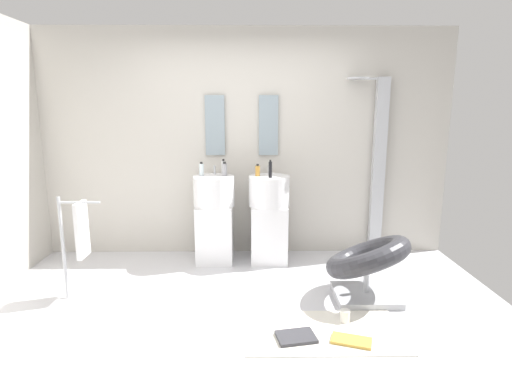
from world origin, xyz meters
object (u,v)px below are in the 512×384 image
object	(u,v)px
towel_rack	(79,232)
magazine_charcoal	(296,337)
soap_bottle_grey	(224,169)
coffee_mug	(345,316)
lounge_chair	(367,262)
pedestal_sink_right	(269,217)
magazine_ochre	(351,341)
soap_bottle_black	(270,169)
pedestal_sink_left	(215,217)
soap_bottle_white	(223,168)
shower_column	(377,164)
soap_bottle_amber	(258,171)
soap_bottle_clear	(201,169)

from	to	relation	value
towel_rack	magazine_charcoal	xyz separation A→B (m)	(1.87, -0.72, -0.61)
magazine_charcoal	soap_bottle_grey	xyz separation A→B (m)	(-0.63, 1.66, 1.03)
towel_rack	coffee_mug	size ratio (longest dim) A/B	9.61
lounge_chair	pedestal_sink_right	bearing A→B (deg)	131.47
magazine_ochre	magazine_charcoal	bearing A→B (deg)	-168.43
towel_rack	soap_bottle_black	distance (m)	1.96
towel_rack	soap_bottle_grey	world-z (taller)	soap_bottle_grey
pedestal_sink_left	soap_bottle_white	size ratio (longest dim) A/B	6.04
magazine_charcoal	soap_bottle_white	size ratio (longest dim) A/B	1.60
soap_bottle_white	lounge_chair	bearing A→B (deg)	-37.11
coffee_mug	soap_bottle_white	distance (m)	2.06
soap_bottle_black	pedestal_sink_right	bearing A→B (deg)	92.37
soap_bottle_grey	soap_bottle_black	distance (m)	0.52
magazine_charcoal	pedestal_sink_right	bearing A→B (deg)	83.80
shower_column	soap_bottle_amber	world-z (taller)	shower_column
pedestal_sink_right	magazine_charcoal	size ratio (longest dim) A/B	3.77
magazine_charcoal	soap_bottle_black	xyz separation A→B (m)	(-0.13, 1.52, 1.05)
magazine_ochre	soap_bottle_white	bearing A→B (deg)	139.57
magazine_ochre	shower_column	bearing A→B (deg)	88.35
magazine_charcoal	lounge_chair	bearing A→B (deg)	32.91
coffee_mug	soap_bottle_black	world-z (taller)	soap_bottle_black
shower_column	lounge_chair	bearing A→B (deg)	-109.06
towel_rack	magazine_charcoal	distance (m)	2.09
pedestal_sink_right	soap_bottle_white	xyz separation A→B (m)	(-0.51, 0.07, 0.54)
soap_bottle_amber	towel_rack	bearing A→B (deg)	-150.21
pedestal_sink_left	pedestal_sink_right	distance (m)	0.61
pedestal_sink_right	lounge_chair	xyz separation A→B (m)	(0.84, -0.96, -0.17)
towel_rack	coffee_mug	world-z (taller)	towel_rack
lounge_chair	soap_bottle_amber	world-z (taller)	soap_bottle_amber
soap_bottle_white	magazine_charcoal	bearing A→B (deg)	-69.38
towel_rack	shower_column	bearing A→B (deg)	21.29
shower_column	lounge_chair	xyz separation A→B (m)	(-0.42, -1.20, -0.73)
towel_rack	soap_bottle_clear	world-z (taller)	soap_bottle_clear
pedestal_sink_right	towel_rack	size ratio (longest dim) A/B	1.14
lounge_chair	towel_rack	xyz separation A→B (m)	(-2.58, 0.04, 0.28)
lounge_chair	soap_bottle_black	bearing A→B (deg)	134.96
lounge_chair	soap_bottle_clear	bearing A→B (deg)	148.11
magazine_ochre	soap_bottle_white	xyz separation A→B (m)	(-1.05, 1.75, 1.04)
lounge_chair	soap_bottle_clear	world-z (taller)	soap_bottle_clear
lounge_chair	coffee_mug	xyz separation A→B (m)	(-0.29, -0.44, -0.29)
lounge_chair	soap_bottle_clear	size ratio (longest dim) A/B	7.18
pedestal_sink_right	soap_bottle_white	size ratio (longest dim) A/B	6.04
soap_bottle_amber	soap_bottle_grey	bearing A→B (deg)	175.80
magazine_ochre	soap_bottle_clear	xyz separation A→B (m)	(-1.29, 1.72, 1.03)
pedestal_sink_left	soap_bottle_clear	bearing A→B (deg)	166.05
shower_column	magazine_ochre	bearing A→B (deg)	-110.42
shower_column	soap_bottle_grey	world-z (taller)	shower_column
pedestal_sink_right	soap_bottle_grey	world-z (taller)	soap_bottle_grey
pedestal_sink_right	lounge_chair	bearing A→B (deg)	-48.53
shower_column	towel_rack	world-z (taller)	shower_column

